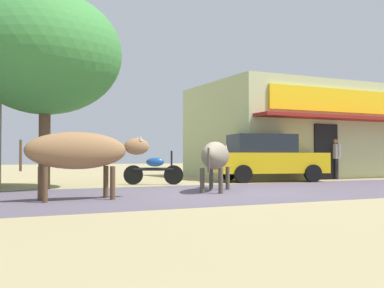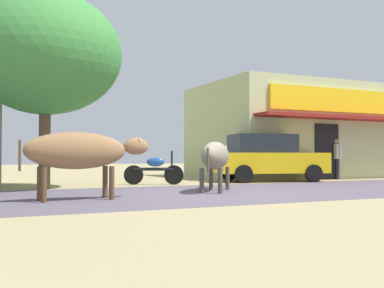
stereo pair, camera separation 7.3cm
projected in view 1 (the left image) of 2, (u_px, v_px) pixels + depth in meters
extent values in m
plane|color=tan|center=(212.00, 193.00, 11.32)|extent=(80.00, 80.00, 0.00)
cube|color=#594F5D|center=(212.00, 193.00, 11.32)|extent=(72.00, 5.60, 0.00)
cube|color=#B8C188|center=(293.00, 132.00, 20.57)|extent=(8.14, 5.63, 3.88)
cube|color=yellow|center=(340.00, 101.00, 18.00)|extent=(6.51, 0.10, 0.90)
cube|color=maroon|center=(347.00, 118.00, 17.63)|extent=(7.81, 0.90, 0.12)
cube|color=black|center=(326.00, 152.00, 17.69)|extent=(1.10, 0.06, 2.10)
cylinder|color=brown|center=(44.00, 146.00, 12.65)|extent=(0.31, 0.31, 2.33)
ellipsoid|color=#3C873C|center=(45.00, 54.00, 12.72)|extent=(4.14, 4.14, 3.32)
cube|color=gold|center=(269.00, 163.00, 16.39)|extent=(4.10, 2.37, 0.70)
cube|color=#1E2328|center=(261.00, 144.00, 16.34)|extent=(2.38, 1.88, 0.64)
cylinder|color=black|center=(292.00, 172.00, 17.44)|extent=(0.62, 0.30, 0.60)
cylinder|color=black|center=(313.00, 173.00, 15.89)|extent=(0.62, 0.30, 0.60)
cylinder|color=black|center=(228.00, 172.00, 16.87)|extent=(0.62, 0.30, 0.60)
cylinder|color=black|center=(243.00, 174.00, 15.31)|extent=(0.62, 0.30, 0.60)
cylinder|color=black|center=(174.00, 175.00, 14.52)|extent=(0.58, 0.32, 0.60)
cylinder|color=black|center=(133.00, 175.00, 14.51)|extent=(0.58, 0.32, 0.60)
cylinder|color=black|center=(153.00, 169.00, 14.52)|extent=(1.18, 0.61, 0.10)
ellipsoid|color=#1E4C99|center=(155.00, 162.00, 14.52)|extent=(0.61, 0.45, 0.28)
cylinder|color=black|center=(172.00, 160.00, 14.53)|extent=(0.06, 0.06, 0.60)
ellipsoid|color=olive|center=(77.00, 150.00, 9.46)|extent=(2.11, 0.75, 0.76)
ellipsoid|color=olive|center=(137.00, 146.00, 10.09)|extent=(0.58, 0.31, 0.36)
cone|color=beige|center=(137.00, 138.00, 10.20)|extent=(0.06, 0.06, 0.12)
cone|color=beige|center=(141.00, 138.00, 10.03)|extent=(0.06, 0.06, 0.12)
cylinder|color=brown|center=(106.00, 182.00, 9.96)|extent=(0.11, 0.11, 0.68)
cylinder|color=brown|center=(113.00, 183.00, 9.58)|extent=(0.11, 0.11, 0.68)
cylinder|color=brown|center=(40.00, 184.00, 9.31)|extent=(0.11, 0.11, 0.68)
cylinder|color=brown|center=(45.00, 185.00, 8.93)|extent=(0.11, 0.11, 0.68)
cylinder|color=brown|center=(21.00, 155.00, 8.94)|extent=(0.05, 0.05, 0.61)
ellipsoid|color=gray|center=(216.00, 156.00, 11.80)|extent=(1.75, 2.05, 0.70)
ellipsoid|color=gray|center=(222.00, 152.00, 13.06)|extent=(0.56, 0.62, 0.36)
cone|color=beige|center=(219.00, 146.00, 13.13)|extent=(0.06, 0.06, 0.12)
cone|color=beige|center=(226.00, 146.00, 13.10)|extent=(0.06, 0.06, 0.12)
cylinder|color=#4B4438|center=(211.00, 178.00, 12.49)|extent=(0.11, 0.11, 0.60)
cylinder|color=#4B4438|center=(228.00, 178.00, 12.40)|extent=(0.11, 0.11, 0.60)
cylinder|color=#4B4438|center=(202.00, 181.00, 11.16)|extent=(0.11, 0.11, 0.60)
cylinder|color=#4B4438|center=(221.00, 181.00, 11.08)|extent=(0.11, 0.11, 0.60)
cylinder|color=#4B4438|center=(209.00, 160.00, 10.73)|extent=(0.05, 0.05, 0.56)
cylinder|color=#262633|center=(333.00, 169.00, 17.95)|extent=(0.14, 0.14, 0.79)
cylinder|color=#262633|center=(337.00, 169.00, 17.79)|extent=(0.14, 0.14, 0.79)
cube|color=silver|center=(335.00, 151.00, 17.89)|extent=(0.27, 0.41, 0.56)
sphere|color=tan|center=(335.00, 141.00, 17.90)|extent=(0.21, 0.21, 0.21)
cylinder|color=silver|center=(330.00, 151.00, 18.13)|extent=(0.09, 0.09, 0.50)
cylinder|color=silver|center=(340.00, 151.00, 17.66)|extent=(0.09, 0.09, 0.50)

